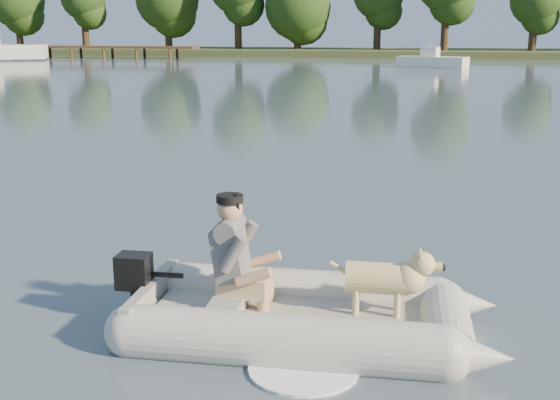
% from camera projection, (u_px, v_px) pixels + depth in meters
% --- Properties ---
extents(water, '(160.00, 160.00, 0.00)m').
position_uv_depth(water, '(207.00, 315.00, 6.80)').
color(water, slate).
rests_on(water, ground).
extents(shore_bank, '(160.00, 12.00, 0.70)m').
position_uv_depth(shore_bank, '(403.00, 53.00, 65.73)').
color(shore_bank, '#47512D').
rests_on(shore_bank, water).
extents(dock, '(18.00, 2.00, 1.04)m').
position_uv_depth(dock, '(97.00, 52.00, 61.13)').
color(dock, '#4C331E').
rests_on(dock, water).
extents(dinghy, '(4.43, 2.85, 1.35)m').
position_uv_depth(dinghy, '(306.00, 274.00, 6.26)').
color(dinghy, '#A3A39E').
rests_on(dinghy, water).
extents(man, '(0.73, 0.63, 1.05)m').
position_uv_depth(man, '(233.00, 249.00, 6.37)').
color(man, '#5B5C5F').
rests_on(man, dinghy).
extents(dog, '(0.92, 0.35, 0.61)m').
position_uv_depth(dog, '(377.00, 283.00, 6.22)').
color(dog, tan).
rests_on(dog, dinghy).
extents(outboard_motor, '(0.41, 0.30, 0.77)m').
position_uv_depth(outboard_motor, '(135.00, 291.00, 6.58)').
color(outboard_motor, black).
rests_on(outboard_motor, dinghy).
extents(motorboat, '(5.09, 3.29, 2.01)m').
position_uv_depth(motorboat, '(433.00, 54.00, 47.02)').
color(motorboat, white).
rests_on(motorboat, water).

